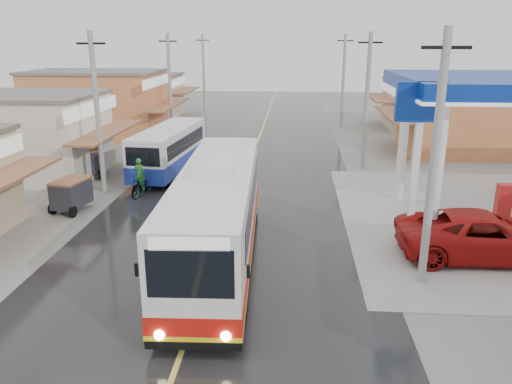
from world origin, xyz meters
TOP-DOWN VIEW (x-y plane):
  - ground at (0.00, 0.00)m, footprint 120.00×120.00m
  - road at (0.00, 15.00)m, footprint 12.00×90.00m
  - centre_line at (0.00, 15.00)m, footprint 0.15×90.00m
  - shopfronts_left at (-13.00, 18.00)m, footprint 11.00×44.00m
  - utility_poles_left at (-7.00, 16.00)m, footprint 1.60×50.00m
  - utility_poles_right at (7.00, 15.00)m, footprint 1.60×36.00m
  - coach_bus at (0.15, 1.14)m, footprint 3.05×11.75m
  - second_bus at (-4.48, 12.99)m, footprint 2.95×8.21m
  - jeepney at (9.65, 2.17)m, footprint 6.19×2.93m
  - cyclist at (-4.85, 8.46)m, footprint 1.07×1.95m
  - tricycle_near at (-7.38, 5.97)m, footprint 1.57×2.13m
  - tricycle_far at (-8.89, 12.02)m, footprint 1.88×2.26m

SIDE VIEW (x-z plane):
  - ground at x=0.00m, z-range 0.00..0.00m
  - shopfronts_left at x=-13.00m, z-range -2.60..2.60m
  - utility_poles_left at x=-7.00m, z-range -4.00..4.00m
  - utility_poles_right at x=7.00m, z-range -4.00..4.00m
  - road at x=0.00m, z-range 0.00..0.02m
  - centre_line at x=0.00m, z-range 0.02..0.03m
  - cyclist at x=-4.85m, z-range -0.34..1.65m
  - jeepney at x=9.65m, z-range 0.00..1.71m
  - tricycle_near at x=-7.38m, z-range 0.11..1.61m
  - tricycle_far at x=-8.89m, z-range 0.12..1.78m
  - second_bus at x=-4.48m, z-range 0.11..2.77m
  - coach_bus at x=0.15m, z-range -0.06..3.58m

